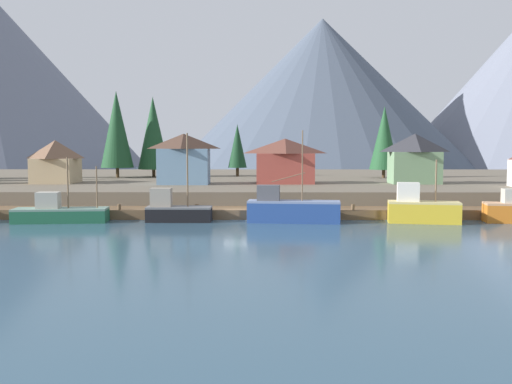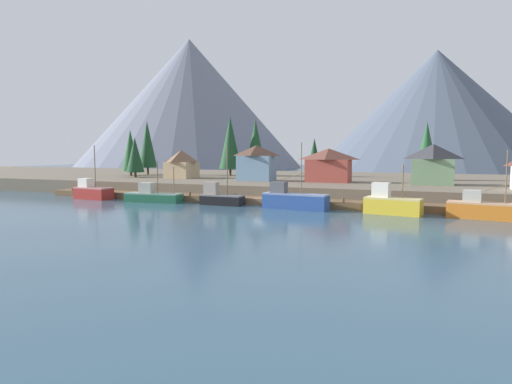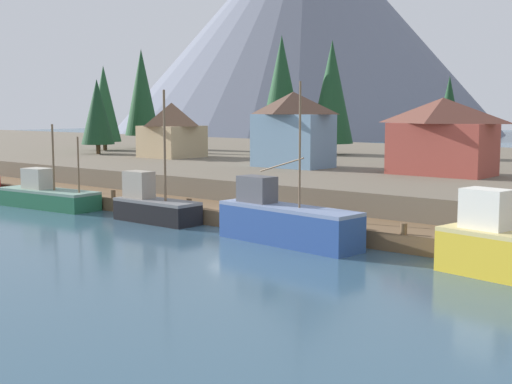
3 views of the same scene
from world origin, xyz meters
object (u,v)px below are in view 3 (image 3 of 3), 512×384
conifer_near_right (332,92)px  conifer_centre (281,88)px  conifer_mid_left (104,104)px  conifer_back_right (142,92)px  conifer_near_left (97,112)px  conifer_mid_right (449,111)px  house_blue (293,129)px  fishing_boat_yellow (512,250)px  house_tan (172,129)px  fishing_boat_black (154,206)px  house_red (442,136)px  fishing_boat_green (47,196)px  fishing_boat_blue (285,222)px

conifer_near_right → conifer_centre: bearing=-154.5°
conifer_mid_left → conifer_back_right: bearing=87.0°
conifer_near_left → conifer_centre: size_ratio=0.63×
conifer_mid_right → conifer_back_right: bearing=-170.1°
conifer_near_right → conifer_mid_left: size_ratio=1.23×
conifer_near_left → conifer_near_right: (20.81, 16.38, 2.21)m
house_blue → conifer_centre: conifer_centre is taller
fishing_boat_yellow → house_tan: 48.31m
fishing_boat_black → conifer_near_right: (-8.65, 34.67, 8.40)m
conifer_mid_right → conifer_back_right: size_ratio=0.66×
house_blue → house_red: 13.37m
fishing_boat_yellow → conifer_mid_right: conifer_mid_right is taller
fishing_boat_green → conifer_mid_right: size_ratio=1.10×
fishing_boat_blue → fishing_boat_yellow: fishing_boat_blue is taller
fishing_boat_yellow → house_blue: bearing=154.1°
conifer_near_left → conifer_back_right: 12.07m
house_blue → conifer_centre: (-12.30, 14.34, 4.14)m
fishing_boat_blue → conifer_mid_right: (-6.79, 36.39, 6.16)m
house_red → conifer_back_right: bearing=167.9°
house_red → conifer_centre: bearing=153.2°
fishing_boat_black → fishing_boat_blue: (11.53, -0.47, 0.16)m
fishing_boat_blue → conifer_back_right: (-45.74, 29.59, 8.48)m
conifer_mid_left → conifer_mid_right: conifer_mid_left is taller
fishing_boat_yellow → conifer_near_left: conifer_near_left is taller
conifer_near_left → conifer_near_right: 26.58m
conifer_mid_right → conifer_back_right: 39.61m
house_blue → conifer_near_left: 27.95m
house_red → conifer_near_left: bearing=-178.6°
fishing_boat_green → fishing_boat_black: 11.56m
conifer_near_right → fishing_boat_green: bearing=-94.7°
fishing_boat_green → house_tan: bearing=105.4°
house_blue → conifer_mid_right: size_ratio=0.81×
fishing_boat_blue → fishing_boat_yellow: (12.84, -0.17, 0.08)m
fishing_boat_yellow → house_blue: 32.17m
fishing_boat_green → conifer_mid_left: size_ratio=0.89×
fishing_boat_green → conifer_centre: size_ratio=0.69×
fishing_boat_black → conifer_back_right: bearing=140.0°
house_blue → conifer_near_right: (-7.10, 16.82, 3.62)m
conifer_centre → conifer_near_right: bearing=25.5°
fishing_boat_black → house_red: size_ratio=1.11×
conifer_near_left → conifer_mid_left: bearing=135.5°
conifer_near_right → fishing_boat_black: bearing=-76.0°
house_tan → conifer_near_right: size_ratio=0.45×
house_tan → conifer_near_left: (-10.34, -1.69, 1.83)m
conifer_near_right → conifer_back_right: size_ratio=1.00×
fishing_boat_green → house_red: bearing=35.7°
fishing_boat_black → conifer_near_right: bearing=104.4°
house_red → conifer_back_right: size_ratio=0.62×
fishing_boat_yellow → conifer_back_right: size_ratio=0.56×
conifer_mid_left → house_blue: bearing=-9.3°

